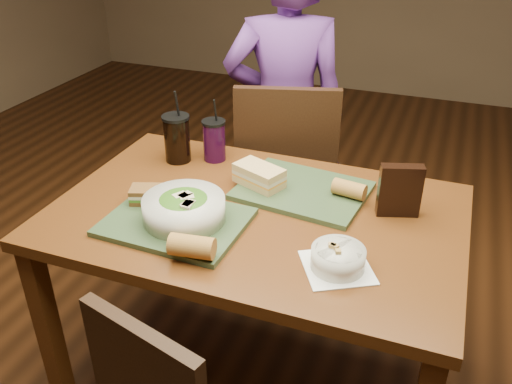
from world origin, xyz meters
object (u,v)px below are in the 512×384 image
chair_far (292,176)px  chip_bag (400,191)px  salad_bowl (184,207)px  tray_far (302,191)px  sandwich_near (147,195)px  sandwich_far (259,175)px  soup_bowl (338,258)px  dining_table (256,234)px  diner (285,117)px  cup_berry (214,140)px  cup_cola (177,138)px  baguette_far (349,189)px  tray_near (176,222)px  baguette_near (192,246)px

chair_far → chip_bag: chair_far is taller
salad_bowl → tray_far: bearing=48.1°
sandwich_near → sandwich_far: (0.30, 0.24, 0.01)m
soup_bowl → chip_bag: (0.11, 0.34, 0.05)m
dining_table → diner: (-0.16, 0.80, 0.09)m
chair_far → sandwich_far: (0.03, -0.50, 0.26)m
sandwich_near → sandwich_far: bearing=38.4°
diner → cup_berry: bearing=56.7°
sandwich_near → cup_cola: bearing=101.4°
diner → baguette_far: size_ratio=13.86×
sandwich_far → cup_cola: (-0.37, 0.10, 0.04)m
cup_cola → cup_berry: 0.14m
chip_bag → chair_far: bearing=117.3°
diner → tray_near: 0.97m
dining_table → sandwich_far: (-0.04, 0.14, 0.14)m
salad_bowl → cup_berry: (-0.10, 0.45, 0.02)m
chair_far → dining_table: bearing=-83.5°
tray_near → baguette_far: bearing=35.2°
soup_bowl → baguette_far: bearing=97.7°
soup_bowl → baguette_near: 0.40m
diner → cup_cola: (-0.24, -0.56, 0.09)m
baguette_far → cup_cola: bearing=173.6°
dining_table → sandwich_near: size_ratio=10.46×
cup_berry → chip_bag: size_ratio=1.41×
salad_bowl → cup_berry: 0.46m
chair_far → sandwich_near: bearing=-109.8°
tray_far → tray_near: bearing=-133.3°
soup_bowl → baguette_near: (-0.38, -0.11, 0.02)m
soup_bowl → sandwich_far: sandwich_far is taller
baguette_far → salad_bowl: bearing=-144.3°
baguette_near → baguette_far: 0.58m
salad_bowl → cup_berry: bearing=103.0°
chip_bag → diner: bearing=114.3°
tray_near → baguette_far: 0.57m
diner → tray_near: (-0.04, -0.97, 0.01)m
sandwich_far → baguette_near: bearing=-93.6°
tray_far → sandwich_near: bearing=-149.6°
diner → cup_cola: size_ratio=5.41×
soup_bowl → sandwich_near: size_ratio=1.97×
tray_near → soup_bowl: bearing=-4.2°
cup_cola → tray_far: bearing=-8.5°
tray_near → sandwich_far: 0.35m
dining_table → diner: size_ratio=0.87×
sandwich_far → diner: bearing=100.5°
baguette_near → chip_bag: bearing=42.4°
salad_bowl → soup_bowl: salad_bowl is taller
tray_far → cup_berry: size_ratio=1.73×
baguette_far → cup_berry: size_ratio=0.45×
chair_far → chip_bag: bearing=-45.3°
baguette_far → chip_bag: (0.16, -0.03, 0.04)m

